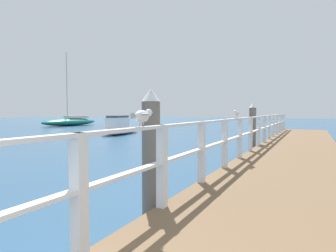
{
  "coord_description": "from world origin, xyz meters",
  "views": [
    {
      "loc": [
        0.5,
        0.51,
        1.8
      ],
      "look_at": [
        -4.2,
        9.69,
        1.26
      ],
      "focal_mm": 30.24,
      "sensor_mm": 36.0,
      "label": 1
    }
  ],
  "objects_px": {
    "seagull_background": "(236,113)",
    "boat_2": "(120,128)",
    "dock_piling_near": "(151,158)",
    "seagull_foreground": "(142,116)",
    "boat_1": "(70,122)",
    "dock_piling_far": "(252,129)"
  },
  "relations": [
    {
      "from": "dock_piling_near",
      "to": "dock_piling_far",
      "type": "bearing_deg",
      "value": 90.0
    },
    {
      "from": "seagull_foreground",
      "to": "boat_2",
      "type": "relative_size",
      "value": 0.09
    },
    {
      "from": "seagull_foreground",
      "to": "boat_1",
      "type": "bearing_deg",
      "value": 134.29
    },
    {
      "from": "dock_piling_near",
      "to": "seagull_foreground",
      "type": "xyz_separation_m",
      "value": [
        0.38,
        -0.85,
        0.66
      ]
    },
    {
      "from": "seagull_foreground",
      "to": "boat_2",
      "type": "distance_m",
      "value": 19.19
    },
    {
      "from": "seagull_background",
      "to": "boat_2",
      "type": "bearing_deg",
      "value": -47.83
    },
    {
      "from": "seagull_background",
      "to": "seagull_foreground",
      "type": "bearing_deg",
      "value": 84.15
    },
    {
      "from": "dock_piling_near",
      "to": "boat_2",
      "type": "relative_size",
      "value": 0.39
    },
    {
      "from": "dock_piling_near",
      "to": "boat_1",
      "type": "height_order",
      "value": "boat_1"
    },
    {
      "from": "dock_piling_near",
      "to": "boat_2",
      "type": "distance_m",
      "value": 18.25
    },
    {
      "from": "seagull_background",
      "to": "boat_2",
      "type": "xyz_separation_m",
      "value": [
        -11.68,
        10.51,
        -1.26
      ]
    },
    {
      "from": "seagull_foreground",
      "to": "seagull_background",
      "type": "height_order",
      "value": "same"
    },
    {
      "from": "seagull_foreground",
      "to": "seagull_background",
      "type": "distance_m",
      "value": 4.66
    },
    {
      "from": "dock_piling_near",
      "to": "boat_1",
      "type": "relative_size",
      "value": 0.24
    },
    {
      "from": "seagull_background",
      "to": "boat_2",
      "type": "height_order",
      "value": "seagull_background"
    },
    {
      "from": "seagull_foreground",
      "to": "boat_1",
      "type": "height_order",
      "value": "boat_1"
    },
    {
      "from": "dock_piling_far",
      "to": "boat_2",
      "type": "height_order",
      "value": "dock_piling_far"
    },
    {
      "from": "boat_1",
      "to": "seagull_background",
      "type": "bearing_deg",
      "value": 149.21
    },
    {
      "from": "dock_piling_far",
      "to": "boat_1",
      "type": "relative_size",
      "value": 0.24
    },
    {
      "from": "seagull_background",
      "to": "dock_piling_far",
      "type": "bearing_deg",
      "value": -90.91
    },
    {
      "from": "seagull_foreground",
      "to": "seagull_background",
      "type": "xyz_separation_m",
      "value": [
        0.0,
        4.66,
        0.0
      ]
    },
    {
      "from": "dock_piling_near",
      "to": "boat_2",
      "type": "height_order",
      "value": "dock_piling_near"
    }
  ]
}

